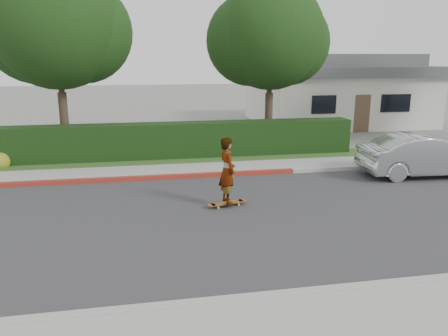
{
  "coord_description": "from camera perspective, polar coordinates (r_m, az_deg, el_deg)",
  "views": [
    {
      "loc": [
        -4.27,
        -10.56,
        4.07
      ],
      "look_at": [
        -2.04,
        1.4,
        1.0
      ],
      "focal_mm": 35.0,
      "sensor_mm": 36.0,
      "label": 1
    }
  ],
  "objects": [
    {
      "name": "skateboarder",
      "position": [
        12.06,
        0.44,
        -0.33
      ],
      "size": [
        0.56,
        0.75,
        1.86
      ],
      "primitive_type": "imported",
      "rotation": [
        0.0,
        0.0,
        1.76
      ],
      "color": "white",
      "rests_on": "skateboard"
    },
    {
      "name": "tree_center",
      "position": [
        20.59,
        5.91,
        16.42
      ],
      "size": [
        5.66,
        4.84,
        7.44
      ],
      "color": "#33261C",
      "rests_on": "ground"
    },
    {
      "name": "house",
      "position": [
        29.32,
        14.4,
        9.88
      ],
      "size": [
        10.6,
        8.6,
        4.3
      ],
      "color": "beige",
      "rests_on": "ground"
    },
    {
      "name": "skateboard",
      "position": [
        12.33,
        0.43,
        -4.6
      ],
      "size": [
        1.21,
        0.52,
        0.11
      ],
      "rotation": [
        0.0,
        0.0,
        0.25
      ],
      "color": "gold",
      "rests_on": "ground"
    },
    {
      "name": "hedge",
      "position": [
        18.11,
        -6.39,
        3.52
      ],
      "size": [
        15.0,
        1.0,
        1.5
      ],
      "primitive_type": "cube",
      "color": "black",
      "rests_on": "ground"
    },
    {
      "name": "sidewalk_far",
      "position": [
        16.63,
        4.62,
        0.16
      ],
      "size": [
        60.0,
        1.6,
        0.12
      ],
      "primitive_type": "cube",
      "color": "gray",
      "rests_on": "ground"
    },
    {
      "name": "curb_near",
      "position": [
        8.72,
        20.87,
        -14.14
      ],
      "size": [
        60.0,
        0.2,
        0.15
      ],
      "primitive_type": "cube",
      "color": "#9E9E99",
      "rests_on": "ground"
    },
    {
      "name": "curb_far",
      "position": [
        15.78,
        5.47,
        -0.56
      ],
      "size": [
        60.0,
        0.2,
        0.15
      ],
      "primitive_type": "cube",
      "color": "#9E9E99",
      "rests_on": "ground"
    },
    {
      "name": "planting_strip",
      "position": [
        18.14,
        3.31,
        1.34
      ],
      "size": [
        60.0,
        1.6,
        0.1
      ],
      "primitive_type": "cube",
      "color": "#2D4C1E",
      "rests_on": "ground"
    },
    {
      "name": "tree_left",
      "position": [
        19.56,
        -21.04,
        16.77
      ],
      "size": [
        5.99,
        5.21,
        8.0
      ],
      "color": "#33261C",
      "rests_on": "ground"
    },
    {
      "name": "curb_red_section",
      "position": [
        15.21,
        -12.96,
        -1.42
      ],
      "size": [
        12.0,
        0.21,
        0.15
      ],
      "primitive_type": "cube",
      "color": "maroon",
      "rests_on": "ground"
    },
    {
      "name": "sidewalk_near",
      "position": [
        8.08,
        24.28,
        -16.99
      ],
      "size": [
        60.0,
        1.6,
        0.12
      ],
      "primitive_type": "cube",
      "color": "gray",
      "rests_on": "ground"
    },
    {
      "name": "ground",
      "position": [
        12.1,
        10.81,
        -5.76
      ],
      "size": [
        120.0,
        120.0,
        0.0
      ],
      "primitive_type": "plane",
      "color": "slate",
      "rests_on": "ground"
    },
    {
      "name": "car_silver",
      "position": [
        16.91,
        24.77,
        1.51
      ],
      "size": [
        4.61,
        1.84,
        1.49
      ],
      "primitive_type": "imported",
      "rotation": [
        0.0,
        0.0,
        1.51
      ],
      "color": "#B6B7BD",
      "rests_on": "ground"
    },
    {
      "name": "road",
      "position": [
        12.1,
        10.82,
        -5.74
      ],
      "size": [
        60.0,
        8.0,
        0.01
      ],
      "primitive_type": "cube",
      "color": "#2D2D30",
      "rests_on": "ground"
    }
  ]
}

